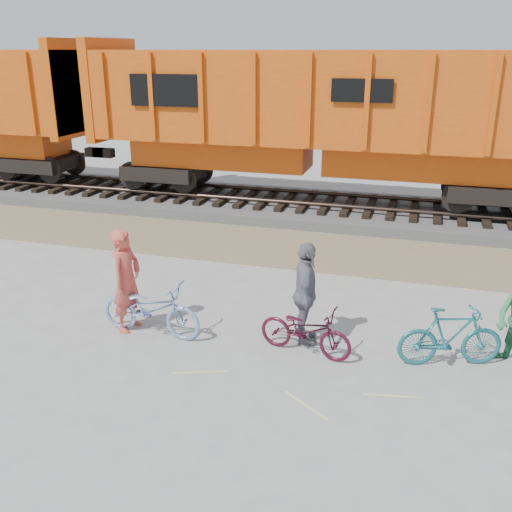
% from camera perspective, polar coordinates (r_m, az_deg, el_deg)
% --- Properties ---
extents(ground, '(120.00, 120.00, 0.00)m').
position_cam_1_polar(ground, '(9.69, 1.78, -10.09)').
color(ground, '#9E9E99').
rests_on(ground, ground).
extents(gravel_strip, '(120.00, 3.00, 0.02)m').
position_cam_1_polar(gravel_strip, '(14.61, 7.33, 0.45)').
color(gravel_strip, '#867953').
rests_on(gravel_strip, ground).
extents(ballast_bed, '(120.00, 4.00, 0.30)m').
position_cam_1_polar(ballast_bed, '(17.88, 9.24, 4.47)').
color(ballast_bed, slate).
rests_on(ballast_bed, ground).
extents(track, '(120.00, 2.60, 0.24)m').
position_cam_1_polar(track, '(17.80, 9.29, 5.47)').
color(track, black).
rests_on(track, ballast_bed).
extents(hopper_car_center, '(14.00, 3.13, 4.65)m').
position_cam_1_polar(hopper_car_center, '(17.50, 6.29, 13.81)').
color(hopper_car_center, black).
rests_on(hopper_car_center, track).
extents(bicycle_blue, '(1.94, 0.76, 1.01)m').
position_cam_1_polar(bicycle_blue, '(10.37, -10.47, -5.20)').
color(bicycle_blue, '#839EDA').
rests_on(bicycle_blue, ground).
extents(bicycle_teal, '(1.76, 0.98, 1.02)m').
position_cam_1_polar(bicycle_teal, '(9.75, 18.87, -7.65)').
color(bicycle_teal, '#1D6872').
rests_on(bicycle_teal, ground).
extents(bicycle_maroon, '(1.72, 0.88, 0.86)m').
position_cam_1_polar(bicycle_maroon, '(9.64, 4.96, -7.42)').
color(bicycle_maroon, '#440F21').
rests_on(bicycle_maroon, ground).
extents(person_solo, '(0.52, 0.73, 1.90)m').
position_cam_1_polar(person_solo, '(10.49, -12.82, -2.40)').
color(person_solo, '#CF4B3D').
rests_on(person_solo, ground).
extents(person_woman, '(0.67, 1.15, 1.83)m').
position_cam_1_polar(person_woman, '(9.80, 4.96, -3.78)').
color(person_woman, slate).
rests_on(person_woman, ground).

